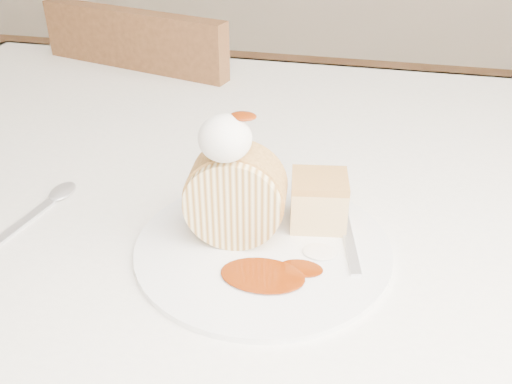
# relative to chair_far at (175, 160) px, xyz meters

# --- Properties ---
(table) EXTENTS (1.40, 0.90, 0.75)m
(table) POSITION_rel_chair_far_xyz_m (0.32, -0.45, 0.17)
(table) COLOR silver
(table) RESTS_ON ground
(chair_far) EXTENTS (0.49, 0.49, 0.86)m
(chair_far) POSITION_rel_chair_far_xyz_m (0.00, 0.00, 0.00)
(chair_far) COLOR brown
(chair_far) RESTS_ON ground
(plate) EXTENTS (0.32, 0.32, 0.01)m
(plate) POSITION_rel_chair_far_xyz_m (0.34, -0.63, 0.26)
(plate) COLOR white
(plate) RESTS_ON table
(roulade_slice) EXTENTS (0.11, 0.07, 0.10)m
(roulade_slice) POSITION_rel_chair_far_xyz_m (0.31, -0.62, 0.32)
(roulade_slice) COLOR #FAEAAE
(roulade_slice) RESTS_ON plate
(cake_chunk) EXTENTS (0.07, 0.07, 0.05)m
(cake_chunk) POSITION_rel_chair_far_xyz_m (0.40, -0.57, 0.29)
(cake_chunk) COLOR tan
(cake_chunk) RESTS_ON plate
(whipped_cream) EXTENTS (0.05, 0.05, 0.05)m
(whipped_cream) POSITION_rel_chair_far_xyz_m (0.31, -0.63, 0.39)
(whipped_cream) COLOR white
(whipped_cream) RESTS_ON roulade_slice
(caramel_drizzle) EXTENTS (0.03, 0.02, 0.01)m
(caramel_drizzle) POSITION_rel_chair_far_xyz_m (0.32, -0.62, 0.42)
(caramel_drizzle) COLOR #6B2104
(caramel_drizzle) RESTS_ON whipped_cream
(caramel_pool) EXTENTS (0.09, 0.07, 0.00)m
(caramel_pool) POSITION_rel_chair_far_xyz_m (0.35, -0.68, 0.27)
(caramel_pool) COLOR #6B2104
(caramel_pool) RESTS_ON plate
(fork) EXTENTS (0.06, 0.17, 0.00)m
(fork) POSITION_rel_chair_far_xyz_m (0.43, -0.60, 0.27)
(fork) COLOR silver
(fork) RESTS_ON plate
(spoon) EXTENTS (0.05, 0.17, 0.00)m
(spoon) POSITION_rel_chair_far_xyz_m (0.06, -0.66, 0.26)
(spoon) COLOR silver
(spoon) RESTS_ON table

